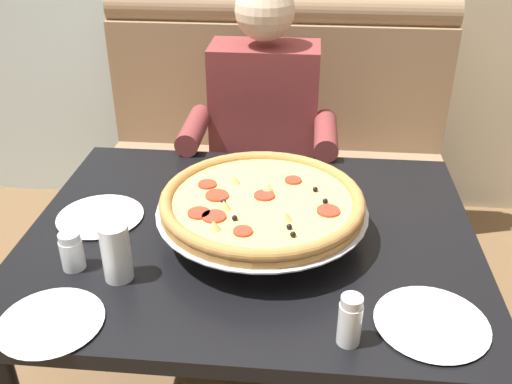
% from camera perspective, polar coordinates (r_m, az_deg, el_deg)
% --- Properties ---
extents(booth_bench, '(1.47, 0.78, 1.13)m').
position_cam_1_polar(booth_bench, '(2.51, 1.72, 1.49)').
color(booth_bench, '#937556').
rests_on(booth_bench, ground_plane).
extents(dining_table, '(1.18, 0.95, 0.73)m').
position_cam_1_polar(dining_table, '(1.58, -0.52, -6.57)').
color(dining_table, black).
rests_on(dining_table, ground_plane).
extents(diner_main, '(0.54, 0.64, 1.27)m').
position_cam_1_polar(diner_main, '(2.13, 0.59, 5.58)').
color(diner_main, '#2D3342').
rests_on(diner_main, ground_plane).
extents(pizza, '(0.54, 0.54, 0.13)m').
position_cam_1_polar(pizza, '(1.46, 0.58, -1.04)').
color(pizza, silver).
rests_on(pizza, dining_table).
extents(shaker_parmesan, '(0.05, 0.05, 0.11)m').
position_cam_1_polar(shaker_parmesan, '(1.19, 9.27, -12.72)').
color(shaker_parmesan, white).
rests_on(shaker_parmesan, dining_table).
extents(shaker_pepper_flakes, '(0.06, 0.06, 0.10)m').
position_cam_1_polar(shaker_pepper_flakes, '(1.44, -17.77, -5.82)').
color(shaker_pepper_flakes, white).
rests_on(shaker_pepper_flakes, dining_table).
extents(plate_near_left, '(0.24, 0.24, 0.02)m').
position_cam_1_polar(plate_near_left, '(1.29, 17.04, -12.11)').
color(plate_near_left, white).
rests_on(plate_near_left, dining_table).
extents(plate_near_right, '(0.22, 0.22, 0.02)m').
position_cam_1_polar(plate_near_right, '(1.31, -19.73, -11.85)').
color(plate_near_right, white).
rests_on(plate_near_right, dining_table).
extents(plate_far_side, '(0.24, 0.24, 0.02)m').
position_cam_1_polar(plate_far_side, '(1.64, -15.22, -2.16)').
color(plate_far_side, white).
rests_on(plate_far_side, dining_table).
extents(drinking_glass, '(0.07, 0.07, 0.14)m').
position_cam_1_polar(drinking_glass, '(1.37, -13.65, -6.15)').
color(drinking_glass, silver).
rests_on(drinking_glass, dining_table).
extents(patio_chair, '(0.43, 0.43, 0.86)m').
position_cam_1_polar(patio_chair, '(3.82, -13.22, 12.76)').
color(patio_chair, black).
rests_on(patio_chair, ground_plane).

